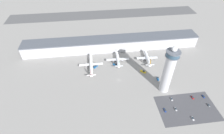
{
  "coord_description": "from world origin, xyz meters",
  "views": [
    {
      "loc": [
        -28.33,
        -156.97,
        158.58
      ],
      "look_at": [
        -6.8,
        14.9,
        9.9
      ],
      "focal_mm": 28.0,
      "sensor_mm": 36.0,
      "label": 1
    }
  ],
  "objects_px": {
    "service_truck_catering": "(96,67)",
    "car_silver_sedan": "(172,99)",
    "car_grey_coupe": "(176,109)",
    "car_maroon_suv": "(208,105)",
    "car_yellow_taxi": "(193,97)",
    "service_truck_baggage": "(143,72)",
    "service_truck_fuel": "(116,65)",
    "car_white_wagon": "(203,96)",
    "control_tower": "(168,71)",
    "car_blue_compact": "(193,118)",
    "airplane_gate_alpha": "(91,64)",
    "airplane_gate_bravo": "(118,59)",
    "airplane_gate_charlie": "(147,58)",
    "service_truck_water": "(158,79)",
    "car_navy_sedan": "(165,110)"
  },
  "relations": [
    {
      "from": "car_yellow_taxi",
      "to": "car_maroon_suv",
      "type": "height_order",
      "value": "car_yellow_taxi"
    },
    {
      "from": "service_truck_fuel",
      "to": "car_blue_compact",
      "type": "relative_size",
      "value": 1.74
    },
    {
      "from": "service_truck_catering",
      "to": "airplane_gate_alpha",
      "type": "bearing_deg",
      "value": 168.73
    },
    {
      "from": "airplane_gate_charlie",
      "to": "car_maroon_suv",
      "type": "relative_size",
      "value": 8.44
    },
    {
      "from": "airplane_gate_bravo",
      "to": "car_grey_coupe",
      "type": "xyz_separation_m",
      "value": [
        50.15,
        -89.21,
        -3.98
      ]
    },
    {
      "from": "service_truck_baggage",
      "to": "car_yellow_taxi",
      "type": "height_order",
      "value": "service_truck_baggage"
    },
    {
      "from": "airplane_gate_alpha",
      "to": "car_white_wagon",
      "type": "xyz_separation_m",
      "value": [
        127.72,
        -70.03,
        -3.71
      ]
    },
    {
      "from": "airplane_gate_bravo",
      "to": "car_grey_coupe",
      "type": "height_order",
      "value": "airplane_gate_bravo"
    },
    {
      "from": "airplane_gate_alpha",
      "to": "airplane_gate_bravo",
      "type": "bearing_deg",
      "value": 9.49
    },
    {
      "from": "control_tower",
      "to": "car_blue_compact",
      "type": "bearing_deg",
      "value": -69.58
    },
    {
      "from": "airplane_gate_alpha",
      "to": "service_truck_baggage",
      "type": "bearing_deg",
      "value": -15.97
    },
    {
      "from": "service_truck_fuel",
      "to": "car_navy_sedan",
      "type": "relative_size",
      "value": 1.64
    },
    {
      "from": "car_yellow_taxi",
      "to": "car_maroon_suv",
      "type": "xyz_separation_m",
      "value": [
        12.42,
        -12.51,
        -0.06
      ]
    },
    {
      "from": "airplane_gate_alpha",
      "to": "car_grey_coupe",
      "type": "bearing_deg",
      "value": -43.07
    },
    {
      "from": "car_yellow_taxi",
      "to": "car_blue_compact",
      "type": "relative_size",
      "value": 1.02
    },
    {
      "from": "service_truck_baggage",
      "to": "service_truck_water",
      "type": "height_order",
      "value": "service_truck_baggage"
    },
    {
      "from": "car_silver_sedan",
      "to": "service_truck_catering",
      "type": "bearing_deg",
      "value": 140.89
    },
    {
      "from": "airplane_gate_charlie",
      "to": "service_truck_baggage",
      "type": "distance_m",
      "value": 27.52
    },
    {
      "from": "service_truck_baggage",
      "to": "car_navy_sedan",
      "type": "height_order",
      "value": "service_truck_baggage"
    },
    {
      "from": "service_truck_baggage",
      "to": "airplane_gate_bravo",
      "type": "bearing_deg",
      "value": 139.52
    },
    {
      "from": "service_truck_water",
      "to": "car_blue_compact",
      "type": "relative_size",
      "value": 1.35
    },
    {
      "from": "service_truck_water",
      "to": "car_maroon_suv",
      "type": "bearing_deg",
      "value": -47.99
    },
    {
      "from": "service_truck_fuel",
      "to": "car_blue_compact",
      "type": "distance_m",
      "value": 116.33
    },
    {
      "from": "car_grey_coupe",
      "to": "car_maroon_suv",
      "type": "relative_size",
      "value": 1.1
    },
    {
      "from": "car_navy_sedan",
      "to": "airplane_gate_alpha",
      "type": "bearing_deg",
      "value": 132.71
    },
    {
      "from": "car_blue_compact",
      "to": "car_navy_sedan",
      "type": "relative_size",
      "value": 0.94
    },
    {
      "from": "control_tower",
      "to": "service_truck_baggage",
      "type": "xyz_separation_m",
      "value": [
        -16.16,
        33.11,
        -29.32
      ]
    },
    {
      "from": "airplane_gate_alpha",
      "to": "airplane_gate_bravo",
      "type": "xyz_separation_m",
      "value": [
        38.41,
        6.42,
        0.22
      ]
    },
    {
      "from": "service_truck_catering",
      "to": "car_silver_sedan",
      "type": "bearing_deg",
      "value": -39.11
    },
    {
      "from": "airplane_gate_alpha",
      "to": "airplane_gate_charlie",
      "type": "relative_size",
      "value": 1.3
    },
    {
      "from": "airplane_gate_alpha",
      "to": "car_navy_sedan",
      "type": "bearing_deg",
      "value": -47.29
    },
    {
      "from": "airplane_gate_charlie",
      "to": "service_truck_catering",
      "type": "height_order",
      "value": "airplane_gate_charlie"
    },
    {
      "from": "airplane_gate_charlie",
      "to": "car_maroon_suv",
      "type": "distance_m",
      "value": 98.24
    },
    {
      "from": "service_truck_fuel",
      "to": "car_white_wagon",
      "type": "relative_size",
      "value": 1.83
    },
    {
      "from": "airplane_gate_alpha",
      "to": "service_truck_water",
      "type": "height_order",
      "value": "airplane_gate_alpha"
    },
    {
      "from": "service_truck_catering",
      "to": "car_grey_coupe",
      "type": "relative_size",
      "value": 1.46
    },
    {
      "from": "car_silver_sedan",
      "to": "service_truck_baggage",
      "type": "bearing_deg",
      "value": 112.52
    },
    {
      "from": "service_truck_fuel",
      "to": "car_yellow_taxi",
      "type": "distance_m",
      "value": 105.5
    },
    {
      "from": "service_truck_fuel",
      "to": "car_yellow_taxi",
      "type": "height_order",
      "value": "service_truck_fuel"
    },
    {
      "from": "car_silver_sedan",
      "to": "car_yellow_taxi",
      "type": "relative_size",
      "value": 1.0
    },
    {
      "from": "airplane_gate_alpha",
      "to": "car_silver_sedan",
      "type": "distance_m",
      "value": 113.03
    },
    {
      "from": "control_tower",
      "to": "airplane_gate_charlie",
      "type": "xyz_separation_m",
      "value": [
        -3.93,
        57.5,
        -25.73
      ]
    },
    {
      "from": "car_silver_sedan",
      "to": "car_yellow_taxi",
      "type": "height_order",
      "value": "car_yellow_taxi"
    },
    {
      "from": "airplane_gate_charlie",
      "to": "service_truck_water",
      "type": "xyz_separation_m",
      "value": [
        3.0,
        -39.77,
        -3.61
      ]
    },
    {
      "from": "car_grey_coupe",
      "to": "car_maroon_suv",
      "type": "xyz_separation_m",
      "value": [
        38.27,
        0.44,
        0.0
      ]
    },
    {
      "from": "service_truck_water",
      "to": "car_blue_compact",
      "type": "xyz_separation_m",
      "value": [
        17.05,
        -61.01,
        -0.45
      ]
    },
    {
      "from": "airplane_gate_alpha",
      "to": "car_white_wagon",
      "type": "distance_m",
      "value": 145.71
    },
    {
      "from": "service_truck_water",
      "to": "car_maroon_suv",
      "type": "height_order",
      "value": "service_truck_water"
    },
    {
      "from": "service_truck_water",
      "to": "car_grey_coupe",
      "type": "distance_m",
      "value": 47.83
    },
    {
      "from": "car_blue_compact",
      "to": "service_truck_baggage",
      "type": "bearing_deg",
      "value": 112.9
    }
  ]
}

